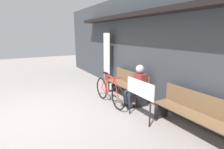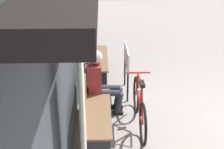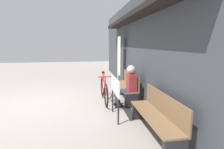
# 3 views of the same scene
# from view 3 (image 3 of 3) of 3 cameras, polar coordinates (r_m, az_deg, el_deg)

# --- Properties ---
(ground_plane) EXTENTS (24.00, 24.00, 0.00)m
(ground_plane) POSITION_cam_3_polar(r_m,az_deg,el_deg) (5.62, -22.62, -8.79)
(ground_plane) COLOR gray
(storefront_wall) EXTENTS (12.00, 0.56, 3.20)m
(storefront_wall) POSITION_cam_3_polar(r_m,az_deg,el_deg) (5.45, 8.79, 9.12)
(storefront_wall) COLOR #3D4247
(storefront_wall) RESTS_ON ground_plane
(park_bench_near) EXTENTS (1.69, 0.42, 0.83)m
(park_bench_near) POSITION_cam_3_polar(r_m,az_deg,el_deg) (5.56, 4.74, -4.06)
(park_bench_near) COLOR brown
(park_bench_near) RESTS_ON ground_plane
(bicycle) EXTENTS (1.62, 0.40, 0.89)m
(bicycle) POSITION_cam_3_polar(r_m,az_deg,el_deg) (5.30, -2.61, -4.99)
(bicycle) COLOR black
(bicycle) RESTS_ON ground_plane
(person_seated) EXTENTS (0.34, 0.60, 1.16)m
(person_seated) POSITION_cam_3_polar(r_m,az_deg,el_deg) (4.87, 5.36, -2.78)
(person_seated) COLOR #2D3342
(person_seated) RESTS_ON ground_plane
(park_bench_far) EXTENTS (1.69, 0.42, 0.83)m
(park_bench_far) POSITION_cam_3_polar(r_m,az_deg,el_deg) (3.47, 14.33, -13.21)
(park_bench_far) COLOR brown
(park_bench_far) RESTS_ON ground_plane
(banner_pole) EXTENTS (0.45, 0.05, 2.01)m
(banner_pole) POSITION_cam_3_polar(r_m,az_deg,el_deg) (6.91, 2.26, 5.43)
(banner_pole) COLOR #B7B2A8
(banner_pole) RESTS_ON ground_plane
(signboard) EXTENTS (0.91, 0.04, 0.96)m
(signboard) POSITION_cam_3_polar(r_m,az_deg,el_deg) (4.06, 1.08, -4.64)
(signboard) COLOR #232326
(signboard) RESTS_ON ground_plane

